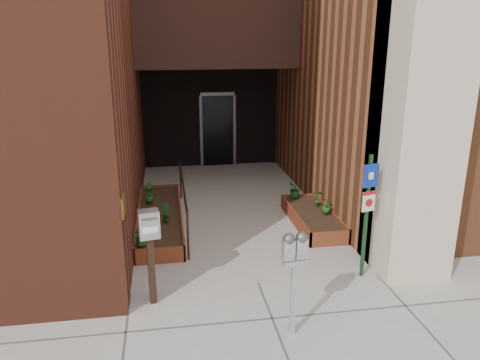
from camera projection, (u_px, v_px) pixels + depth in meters
name	position (u px, v px, depth m)	size (l,w,h in m)	color
ground	(258.00, 283.00, 7.47)	(80.00, 80.00, 0.00)	#9E9991
planter_left	(160.00, 219.00, 9.74)	(0.90, 3.60, 0.30)	maroon
planter_right	(313.00, 218.00, 9.75)	(0.80, 2.20, 0.30)	maroon
handrail	(183.00, 190.00, 9.59)	(0.04, 3.34, 0.90)	black
parking_meter	(294.00, 257.00, 5.87)	(0.33, 0.17, 1.45)	#B3B4B6
sign_post	(368.00, 204.00, 7.32)	(0.28, 0.10, 2.05)	#163D1B
payment_dropbox	(150.00, 237.00, 6.62)	(0.32, 0.26, 1.45)	black
shrub_left_a	(141.00, 235.00, 8.09)	(0.32, 0.32, 0.35)	#1A5C1E
shrub_left_b	(166.00, 212.00, 9.17)	(0.19, 0.19, 0.34)	#165019
shrub_left_c	(149.00, 195.00, 10.17)	(0.18, 0.18, 0.33)	#1A5919
shrub_left_d	(150.00, 190.00, 10.44)	(0.19, 0.19, 0.37)	#2C621C
shrub_right_a	(327.00, 205.00, 9.56)	(0.18, 0.18, 0.33)	#1C5E1B
shrub_right_b	(318.00, 197.00, 9.98)	(0.19, 0.19, 0.35)	#1D5B1A
shrub_right_c	(295.00, 189.00, 10.48)	(0.34, 0.34, 0.37)	#164F18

